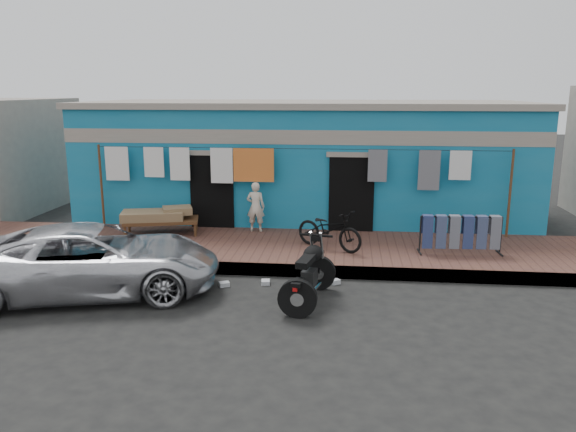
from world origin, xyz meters
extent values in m
plane|color=black|center=(0.00, 0.00, 0.00)|extent=(80.00, 80.00, 0.00)
cube|color=brown|center=(0.00, 3.00, 0.12)|extent=(28.00, 3.00, 0.25)
cube|color=gray|center=(0.00, 1.55, 0.12)|extent=(28.00, 0.10, 0.25)
cube|color=#136D98|center=(0.00, 7.00, 1.60)|extent=(12.00, 5.00, 3.20)
cube|color=#9E9384|center=(0.00, 4.56, 2.55)|extent=(12.00, 0.14, 0.35)
cube|color=#9E9384|center=(0.00, 7.00, 3.28)|extent=(12.20, 5.20, 0.16)
cube|color=black|center=(-2.20, 4.48, 1.05)|extent=(1.10, 0.10, 2.10)
cube|color=black|center=(1.30, 4.48, 1.05)|extent=(1.10, 0.10, 2.10)
cylinder|color=brown|center=(-5.00, 4.25, 1.30)|extent=(0.06, 0.06, 2.10)
cylinder|color=brown|center=(5.00, 4.25, 1.30)|extent=(0.06, 0.06, 2.10)
cylinder|color=black|center=(0.00, 4.25, 2.30)|extent=(10.00, 0.01, 0.01)
cube|color=silver|center=(-4.55, 4.25, 1.88)|extent=(0.60, 0.02, 0.85)
cube|color=silver|center=(-3.59, 4.25, 1.93)|extent=(0.50, 0.02, 0.75)
cube|color=silver|center=(-2.94, 4.25, 1.89)|extent=(0.50, 0.02, 0.82)
cube|color=silver|center=(-1.88, 4.25, 1.87)|extent=(0.55, 0.02, 0.87)
cube|color=#CC4C26|center=(-1.09, 4.25, 1.89)|extent=(1.00, 0.02, 0.82)
cube|color=slate|center=(1.90, 4.25, 1.92)|extent=(0.45, 0.02, 0.77)
cube|color=slate|center=(3.11, 4.25, 1.83)|extent=(0.50, 0.02, 0.95)
cube|color=silver|center=(3.82, 4.25, 1.95)|extent=(0.50, 0.02, 0.69)
imported|color=silver|center=(-3.41, 0.23, 0.66)|extent=(5.08, 3.28, 1.32)
imported|color=beige|center=(-1.04, 4.17, 0.87)|extent=(0.46, 0.31, 1.23)
imported|color=black|center=(0.83, 2.81, 0.78)|extent=(1.71, 1.38, 1.07)
cube|color=silver|center=(-1.11, 0.83, 0.04)|extent=(0.24, 0.22, 0.08)
cube|color=silver|center=(1.01, 1.20, 0.04)|extent=(0.22, 0.21, 0.09)
cube|color=silver|center=(-0.34, 1.04, 0.04)|extent=(0.18, 0.22, 0.08)
camera|label=1|loc=(1.21, -9.18, 3.70)|focal=35.00mm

